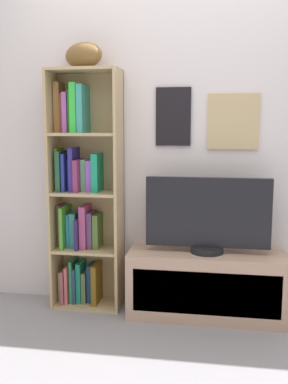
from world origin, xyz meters
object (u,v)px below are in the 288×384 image
(football, at_px, (83,55))
(television, at_px, (208,216))
(tv_stand, at_px, (206,284))
(bookshelf, at_px, (82,197))

(football, xyz_separation_m, television, (0.84, -0.05, -1.05))
(tv_stand, bearing_deg, football, 176.62)
(tv_stand, bearing_deg, bookshelf, 174.84)
(football, relative_size, tv_stand, 0.28)
(bookshelf, height_order, television, bookshelf)
(tv_stand, bearing_deg, television, 90.00)
(bookshelf, height_order, football, football)
(bookshelf, relative_size, tv_stand, 1.59)
(tv_stand, height_order, television, television)
(bookshelf, xyz_separation_m, football, (0.04, -0.03, 0.96))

